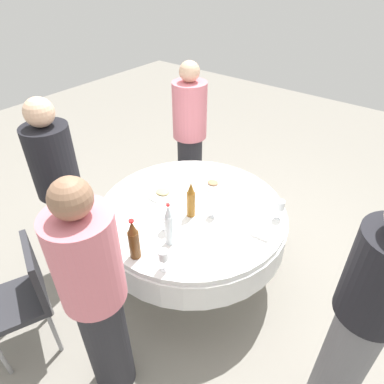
% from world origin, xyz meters
% --- Properties ---
extents(ground_plane, '(10.00, 10.00, 0.00)m').
position_xyz_m(ground_plane, '(0.00, 0.00, 0.00)').
color(ground_plane, gray).
extents(dining_table, '(1.48, 1.48, 0.74)m').
position_xyz_m(dining_table, '(0.00, 0.00, 0.59)').
color(dining_table, white).
rests_on(dining_table, ground_plane).
extents(bottle_brown_front, '(0.07, 0.07, 0.31)m').
position_xyz_m(bottle_brown_front, '(0.02, -0.62, 0.88)').
color(bottle_brown_front, '#593314').
rests_on(bottle_brown_front, dining_table).
extents(bottle_clear_north, '(0.06, 0.06, 0.33)m').
position_xyz_m(bottle_clear_north, '(0.11, -0.39, 0.89)').
color(bottle_clear_north, silver).
rests_on(bottle_clear_north, dining_table).
extents(bottle_amber_outer, '(0.06, 0.06, 0.31)m').
position_xyz_m(bottle_amber_outer, '(0.05, -0.07, 0.88)').
color(bottle_amber_outer, '#8C5619').
rests_on(bottle_amber_outer, dining_table).
extents(wine_glass_east, '(0.06, 0.06, 0.16)m').
position_xyz_m(wine_glass_east, '(0.24, -0.59, 0.85)').
color(wine_glass_east, white).
rests_on(wine_glass_east, dining_table).
extents(wine_glass_south, '(0.06, 0.06, 0.16)m').
position_xyz_m(wine_glass_south, '(0.58, 0.31, 0.85)').
color(wine_glass_south, white).
rests_on(wine_glass_south, dining_table).
extents(wine_glass_inner, '(0.07, 0.07, 0.16)m').
position_xyz_m(wine_glass_inner, '(0.01, -0.31, 0.86)').
color(wine_glass_inner, white).
rests_on(wine_glass_inner, dining_table).
extents(wine_glass_west, '(0.06, 0.06, 0.14)m').
position_xyz_m(wine_glass_west, '(0.18, 0.02, 0.84)').
color(wine_glass_west, white).
rests_on(wine_glass_west, dining_table).
extents(plate_left, '(0.25, 0.25, 0.04)m').
position_xyz_m(plate_left, '(-0.30, -0.01, 0.75)').
color(plate_left, white).
rests_on(plate_left, dining_table).
extents(plate_mid, '(0.21, 0.21, 0.04)m').
position_xyz_m(plate_mid, '(-0.05, 0.36, 0.75)').
color(plate_mid, white).
rests_on(plate_mid, dining_table).
extents(knife_north, '(0.05, 0.18, 0.00)m').
position_xyz_m(knife_north, '(0.02, 0.09, 0.74)').
color(knife_north, silver).
rests_on(knife_north, dining_table).
extents(spoon_outer, '(0.17, 0.08, 0.00)m').
position_xyz_m(spoon_outer, '(0.35, 0.15, 0.74)').
color(spoon_outer, silver).
rests_on(spoon_outer, dining_table).
extents(fork_east, '(0.17, 0.10, 0.00)m').
position_xyz_m(fork_east, '(-0.08, -0.17, 0.74)').
color(fork_east, silver).
rests_on(fork_east, dining_table).
extents(folded_napkin, '(0.15, 0.15, 0.02)m').
position_xyz_m(folded_napkin, '(0.57, 0.08, 0.75)').
color(folded_napkin, white).
rests_on(folded_napkin, dining_table).
extents(person_front, '(0.34, 0.34, 1.62)m').
position_xyz_m(person_front, '(0.16, -1.04, 0.85)').
color(person_front, '#26262B').
rests_on(person_front, ground_plane).
extents(person_north, '(0.34, 0.34, 1.57)m').
position_xyz_m(person_north, '(-0.90, -0.54, 0.82)').
color(person_north, '#26262B').
rests_on(person_north, ground_plane).
extents(person_outer, '(0.34, 0.34, 1.64)m').
position_xyz_m(person_outer, '(1.33, -0.28, 0.86)').
color(person_outer, slate).
rests_on(person_outer, ground_plane).
extents(person_east, '(0.34, 0.34, 1.55)m').
position_xyz_m(person_east, '(-0.70, 0.86, 0.81)').
color(person_east, '#26262B').
rests_on(person_east, ground_plane).
extents(chair_inner, '(0.52, 0.52, 0.87)m').
position_xyz_m(chair_inner, '(-0.49, -1.17, 0.52)').
color(chair_inner, '#2D2D33').
rests_on(chair_inner, ground_plane).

